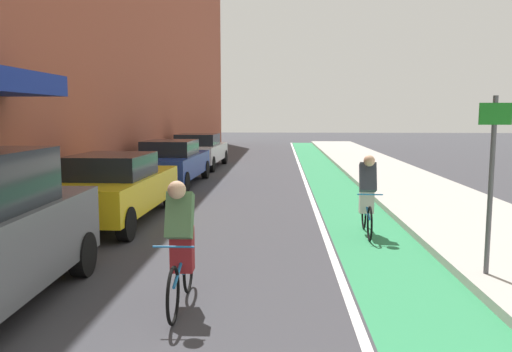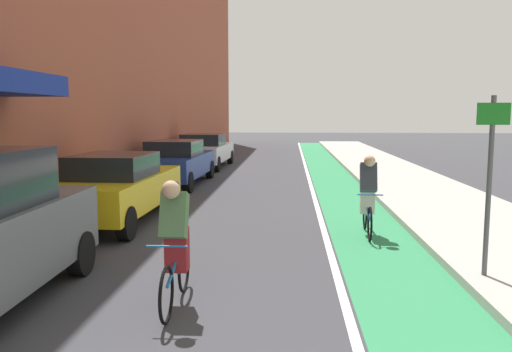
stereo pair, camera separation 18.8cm
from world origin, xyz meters
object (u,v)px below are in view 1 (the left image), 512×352
(parked_sedan_yellow_cab, at_px, (115,187))
(street_sign_post, at_px, (492,169))
(parked_sedan_blue, at_px, (172,162))
(cyclist_mid, at_px, (367,195))
(cyclist_lead, at_px, (181,243))
(parked_sedan_white, at_px, (199,150))

(parked_sedan_yellow_cab, height_order, street_sign_post, street_sign_post)
(parked_sedan_blue, bearing_deg, cyclist_mid, -51.95)
(parked_sedan_blue, bearing_deg, street_sign_post, -55.98)
(parked_sedan_yellow_cab, relative_size, cyclist_mid, 2.72)
(parked_sedan_yellow_cab, xyz_separation_m, cyclist_lead, (2.46, -4.96, 0.02))
(parked_sedan_yellow_cab, height_order, parked_sedan_white, same)
(parked_sedan_blue, xyz_separation_m, street_sign_post, (6.63, -9.82, 0.86))
(cyclist_mid, bearing_deg, parked_sedan_white, 113.25)
(cyclist_lead, bearing_deg, parked_sedan_blue, 102.71)
(cyclist_mid, xyz_separation_m, street_sign_post, (1.21, -2.90, 0.83))
(parked_sedan_yellow_cab, xyz_separation_m, parked_sedan_white, (-0.00, 11.63, 0.00))
(parked_sedan_white, distance_m, street_sign_post, 16.89)
(parked_sedan_yellow_cab, bearing_deg, street_sign_post, -30.34)
(parked_sedan_blue, xyz_separation_m, cyclist_mid, (5.42, -6.92, 0.02))
(cyclist_lead, height_order, cyclist_mid, cyclist_lead)
(parked_sedan_yellow_cab, height_order, parked_sedan_blue, same)
(parked_sedan_blue, height_order, cyclist_mid, cyclist_mid)
(parked_sedan_blue, relative_size, cyclist_mid, 2.80)
(parked_sedan_white, height_order, cyclist_lead, cyclist_lead)
(parked_sedan_yellow_cab, xyz_separation_m, parked_sedan_blue, (-0.00, 5.94, 0.00))
(parked_sedan_yellow_cab, distance_m, street_sign_post, 7.73)
(cyclist_mid, bearing_deg, parked_sedan_blue, 128.05)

